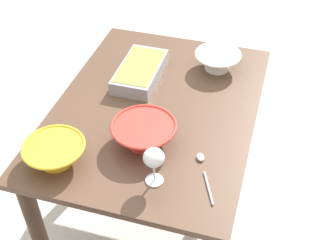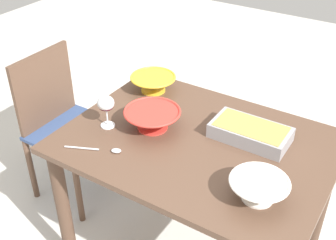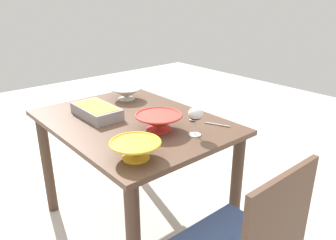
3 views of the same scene
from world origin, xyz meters
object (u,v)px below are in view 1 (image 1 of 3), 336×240
Objects in this scene: dining_table at (156,129)px; mixing_bowl at (218,60)px; small_bowl at (55,152)px; serving_bowl at (144,133)px; wine_glass at (154,160)px; serving_spoon at (203,167)px; casserole_dish at (140,71)px.

mixing_bowl is (0.37, -0.20, 0.19)m from dining_table.
serving_bowl is (0.20, -0.30, 0.00)m from small_bowl.
wine_glass is 0.66× the size of small_bowl.
wine_glass is at bearing -88.69° from small_bowl.
small_bowl is 1.02× the size of serving_spoon.
serving_bowl is at bearing -159.19° from casserole_dish.
serving_bowl is at bearing 28.45° from wine_glass.
wine_glass is at bearing 174.21° from mixing_bowl.
serving_spoon is (0.12, -0.56, -0.04)m from small_bowl.
serving_bowl is 0.28m from serving_spoon.
mixing_bowl reaches higher than casserole_dish.
casserole_dish is at bearing 20.81° from serving_bowl.
mixing_bowl is at bearing -31.01° from small_bowl.
wine_glass is 0.70× the size of mixing_bowl.
dining_table is at bearing 5.80° from serving_bowl.
wine_glass is 0.22m from serving_spoon.
mixing_bowl is 0.62m from serving_bowl.
serving_bowl reaches higher than small_bowl.
serving_spoon is (-0.08, -0.26, -0.05)m from serving_bowl.
mixing_bowl is 0.95× the size of serving_spoon.
wine_glass reaches higher than serving_bowl.
dining_table is 0.29m from casserole_dish.
serving_bowl reaches higher than serving_spoon.
casserole_dish is 0.63m from small_bowl.
casserole_dish is 1.52× the size of mixing_bowl.
mixing_bowl is at bearing -16.81° from serving_bowl.
serving_bowl reaches higher than dining_table.
casserole_dish is (0.61, 0.26, -0.08)m from wine_glass.
small_bowl reaches higher than serving_spoon.
mixing_bowl is (0.18, -0.34, 0.01)m from casserole_dish.
casserole_dish is at bearing 40.35° from serving_spoon.
dining_table is 0.46m from mixing_bowl.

